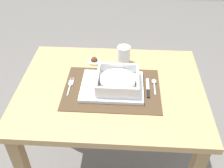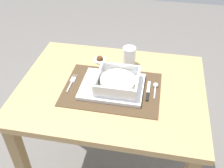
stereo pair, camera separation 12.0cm
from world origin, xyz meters
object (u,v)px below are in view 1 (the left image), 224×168
porridge_bowl (118,81)px  fork (70,85)px  spoon (154,83)px  drinking_glass (124,56)px  dining_table (111,106)px  condiment_saucer (94,61)px  butter_knife (148,89)px

porridge_bowl → fork: 0.22m
spoon → drinking_glass: 0.23m
dining_table → fork: (-0.19, -0.01, 0.13)m
condiment_saucer → dining_table: bearing=-62.7°
porridge_bowl → condiment_saucer: porridge_bowl is taller
drinking_glass → condiment_saucer: (-0.15, -0.01, -0.03)m
porridge_bowl → fork: (-0.22, 0.00, -0.03)m
butter_knife → dining_table: bearing=174.8°
porridge_bowl → fork: porridge_bowl is taller
spoon → drinking_glass: drinking_glass is taller
spoon → butter_knife: bearing=-127.1°
fork → butter_knife: size_ratio=0.96×
dining_table → fork: fork is taller
butter_knife → condiment_saucer: 0.34m
porridge_bowl → drinking_glass: drinking_glass is taller
porridge_bowl → spoon: bearing=12.9°
spoon → condiment_saucer: 0.34m
porridge_bowl → drinking_glass: bearing=84.1°
butter_knife → drinking_glass: 0.25m
drinking_glass → fork: bearing=-139.1°
butter_knife → condiment_saucer: size_ratio=2.09×
dining_table → butter_knife: butter_knife is taller
dining_table → porridge_bowl: 0.17m
fork → drinking_glass: (0.24, 0.21, 0.04)m
dining_table → condiment_saucer: bearing=117.3°
porridge_bowl → condiment_saucer: bearing=122.9°
porridge_bowl → butter_knife: bearing=-2.0°
fork → drinking_glass: 0.32m
fork → drinking_glass: bearing=44.0°
fork → spoon: (0.39, 0.04, 0.00)m
dining_table → butter_knife: (0.17, -0.02, 0.13)m
spoon → butter_knife: (-0.03, -0.04, -0.00)m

